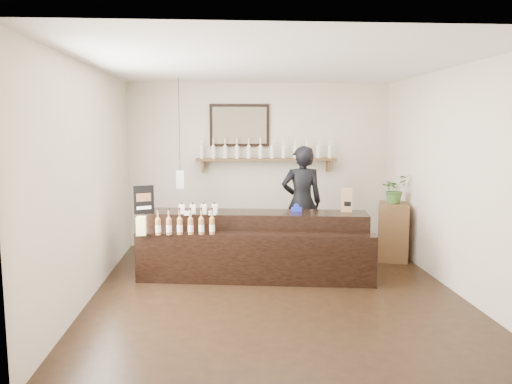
{
  "coord_description": "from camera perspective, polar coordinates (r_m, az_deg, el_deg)",
  "views": [
    {
      "loc": [
        -0.65,
        -6.12,
        2.06
      ],
      "look_at": [
        -0.19,
        0.7,
        1.16
      ],
      "focal_mm": 35.0,
      "sensor_mm": 36.0,
      "label": 1
    }
  ],
  "objects": [
    {
      "name": "tape_dispenser",
      "position": [
        6.96,
        4.65,
        -1.91
      ],
      "size": [
        0.14,
        0.05,
        0.11
      ],
      "color": "#1A2ABB",
      "rests_on": "counter"
    },
    {
      "name": "paper_bag",
      "position": [
        7.05,
        10.32,
        -0.9
      ],
      "size": [
        0.17,
        0.15,
        0.33
      ],
      "color": "#A3744E",
      "rests_on": "counter"
    },
    {
      "name": "side_cabinet",
      "position": [
        8.09,
        15.37,
        -4.33
      ],
      "size": [
        0.59,
        0.7,
        0.88
      ],
      "color": "#55361D",
      "rests_on": "ground"
    },
    {
      "name": "potted_plant",
      "position": [
        7.99,
        15.53,
        0.31
      ],
      "size": [
        0.52,
        0.51,
        0.44
      ],
      "primitive_type": "imported",
      "rotation": [
        0.0,
        0.0,
        0.59
      ],
      "color": "#386428",
      "rests_on": "side_cabinet"
    },
    {
      "name": "ground",
      "position": [
        6.49,
        2.1,
        -11.02
      ],
      "size": [
        5.0,
        5.0,
        0.0
      ],
      "primitive_type": "plane",
      "color": "black",
      "rests_on": "ground"
    },
    {
      "name": "counter",
      "position": [
        6.92,
        -0.38,
        -6.27
      ],
      "size": [
        3.2,
        1.27,
        1.03
      ],
      "color": "black",
      "rests_on": "ground"
    },
    {
      "name": "shopkeeper",
      "position": [
        7.84,
        5.25,
        -0.33
      ],
      "size": [
        0.74,
        0.5,
        2.0
      ],
      "primitive_type": "imported",
      "rotation": [
        0.0,
        0.0,
        3.17
      ],
      "color": "black",
      "rests_on": "ground"
    },
    {
      "name": "back_wall_decor",
      "position": [
        8.52,
        -0.5,
        5.44
      ],
      "size": [
        2.66,
        0.96,
        1.69
      ],
      "color": "#55361D",
      "rests_on": "ground"
    },
    {
      "name": "promo_sign",
      "position": [
        6.94,
        -12.7,
        -0.86
      ],
      "size": [
        0.26,
        0.13,
        0.39
      ],
      "color": "black",
      "rests_on": "counter"
    },
    {
      "name": "room_shell",
      "position": [
        6.17,
        2.18,
        4.16
      ],
      "size": [
        5.0,
        5.0,
        5.0
      ],
      "color": "beige",
      "rests_on": "ground"
    }
  ]
}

